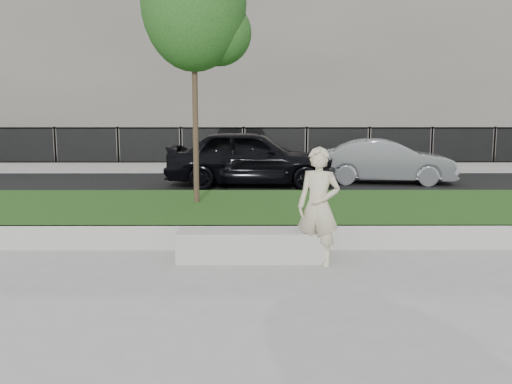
{
  "coord_description": "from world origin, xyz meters",
  "views": [
    {
      "loc": [
        -0.25,
        -7.96,
        2.29
      ],
      "look_at": [
        -0.21,
        1.2,
        0.92
      ],
      "focal_mm": 40.0,
      "sensor_mm": 36.0,
      "label": 1
    }
  ],
  "objects_px": {
    "book": "(311,228)",
    "car_silver": "(386,161)",
    "stone_bench": "(252,245)",
    "young_tree": "(198,7)",
    "man": "(318,207)",
    "car_dark": "(251,158)"
  },
  "relations": [
    {
      "from": "car_silver",
      "to": "book",
      "type": "bearing_deg",
      "value": 166.85
    },
    {
      "from": "man",
      "to": "young_tree",
      "type": "height_order",
      "value": "young_tree"
    },
    {
      "from": "book",
      "to": "stone_bench",
      "type": "bearing_deg",
      "value": -174.05
    },
    {
      "from": "man",
      "to": "car_dark",
      "type": "relative_size",
      "value": 0.36
    },
    {
      "from": "man",
      "to": "car_dark",
      "type": "distance_m",
      "value": 8.18
    },
    {
      "from": "stone_bench",
      "to": "young_tree",
      "type": "distance_m",
      "value": 5.08
    },
    {
      "from": "man",
      "to": "car_silver",
      "type": "relative_size",
      "value": 0.44
    },
    {
      "from": "young_tree",
      "to": "book",
      "type": "bearing_deg",
      "value": -56.26
    },
    {
      "from": "stone_bench",
      "to": "car_dark",
      "type": "relative_size",
      "value": 0.47
    },
    {
      "from": "book",
      "to": "car_silver",
      "type": "height_order",
      "value": "car_silver"
    },
    {
      "from": "stone_bench",
      "to": "book",
      "type": "xyz_separation_m",
      "value": [
        0.9,
        0.1,
        0.24
      ]
    },
    {
      "from": "book",
      "to": "car_silver",
      "type": "relative_size",
      "value": 0.06
    },
    {
      "from": "car_dark",
      "to": "book",
      "type": "bearing_deg",
      "value": -169.7
    },
    {
      "from": "man",
      "to": "book",
      "type": "height_order",
      "value": "man"
    },
    {
      "from": "young_tree",
      "to": "car_silver",
      "type": "height_order",
      "value": "young_tree"
    },
    {
      "from": "stone_bench",
      "to": "car_silver",
      "type": "distance_m",
      "value": 9.35
    },
    {
      "from": "stone_bench",
      "to": "young_tree",
      "type": "height_order",
      "value": "young_tree"
    },
    {
      "from": "book",
      "to": "car_dark",
      "type": "xyz_separation_m",
      "value": [
        -0.95,
        7.77,
        0.39
      ]
    },
    {
      "from": "book",
      "to": "car_silver",
      "type": "distance_m",
      "value": 8.91
    },
    {
      "from": "book",
      "to": "car_silver",
      "type": "bearing_deg",
      "value": 69.5
    },
    {
      "from": "young_tree",
      "to": "stone_bench",
      "type": "bearing_deg",
      "value": -70.82
    },
    {
      "from": "young_tree",
      "to": "car_silver",
      "type": "relative_size",
      "value": 1.31
    }
  ]
}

